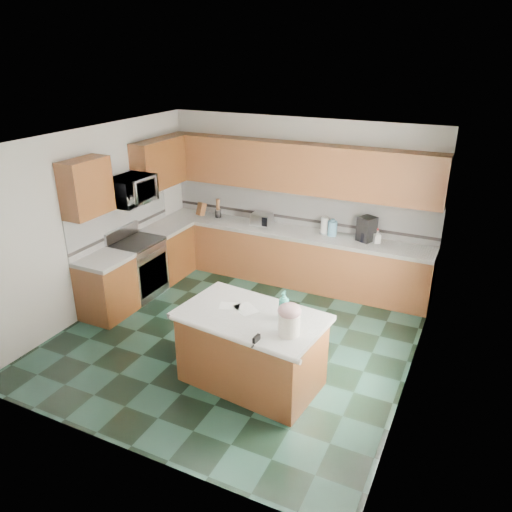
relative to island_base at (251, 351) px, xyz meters
The scene contains 52 objects.
floor 1.09m from the island_base, 129.06° to the left, with size 4.60×4.60×0.00m, color black.
ceiling 2.48m from the island_base, 129.06° to the left, with size 4.60×4.60×0.00m, color white.
wall_back 3.30m from the island_base, 101.54° to the left, with size 4.60×0.04×2.70m, color silver.
wall_front 1.90m from the island_base, 112.35° to the right, with size 4.60×0.04×2.70m, color silver.
wall_left 3.19m from the island_base, 165.20° to the left, with size 0.04×4.60×2.70m, color silver.
wall_right 2.07m from the island_base, 24.82° to the left, with size 0.04×4.60×2.70m, color silver.
back_base_cab 2.85m from the island_base, 102.83° to the left, with size 4.60×0.60×0.86m, color #321807.
back_countertop 2.89m from the island_base, 102.83° to the left, with size 4.60×0.64×0.06m, color white.
back_upper_cab 3.34m from the island_base, 102.25° to the left, with size 4.60×0.33×0.78m, color #321807.
back_backsplash 3.23m from the island_base, 101.66° to the left, with size 4.60×0.02×0.63m, color silver.
back_accent_band 3.19m from the island_base, 101.68° to the left, with size 4.60×0.01×0.05m, color black.
left_base_cab_rear 3.35m from the island_base, 141.83° to the left, with size 0.60×0.82×0.86m, color #321807.
left_counter_rear 3.38m from the island_base, 141.83° to the left, with size 0.64×0.82×0.06m, color white.
left_base_cab_front 2.69m from the island_base, 168.41° to the left, with size 0.60×0.72×0.86m, color #321807.
left_counter_front 2.73m from the island_base, 168.41° to the left, with size 0.64×0.72×0.06m, color white.
left_backsplash 3.31m from the island_base, 155.52° to the left, with size 0.02×2.30×0.63m, color silver.
left_accent_band 3.26m from the island_base, 155.47° to the left, with size 0.01×2.30×0.05m, color black.
left_upper_cab_rear 3.85m from the island_base, 141.46° to the left, with size 0.33×1.09×0.78m, color #321807.
left_upper_cab_front 3.20m from the island_base, 168.96° to the left, with size 0.33×0.72×0.78m, color #321807.
range_body 2.93m from the island_base, 154.07° to the left, with size 0.60×0.76×0.88m, color #B7B7BC.
range_oven_door 2.67m from the island_base, 151.35° to the left, with size 0.02×0.68×0.55m, color black.
range_cooktop 2.97m from the island_base, 154.07° to the left, with size 0.62×0.78×0.04m, color black.
range_handle 2.67m from the island_base, 151.04° to the left, with size 0.02×0.02×0.66m, color #B7B7BC.
range_backguard 3.22m from the island_base, 156.13° to the left, with size 0.06×0.76×0.18m, color #B7B7BC.
microwave 3.20m from the island_base, 154.07° to the left, with size 0.73×0.50×0.41m, color #B7B7BC.
island_base is the anchor object (origin of this frame).
island_top 0.46m from the island_base, ahead, with size 1.65×0.99×0.06m, color white.
island_bullnose 0.67m from the island_base, 90.00° to the right, with size 0.06×0.06×1.65m, color white.
treat_jar 0.84m from the island_base, 20.50° to the right, with size 0.23×0.23×0.24m, color white.
treat_jar_lid 0.96m from the island_base, 20.50° to the right, with size 0.25×0.25×0.16m, color #CE99A0.
treat_jar_knob 1.00m from the island_base, 20.50° to the right, with size 0.03×0.03×0.08m, color tan.
treat_jar_knob_end_l 0.98m from the island_base, 22.06° to the right, with size 0.04×0.04×0.04m, color tan.
treat_jar_knob_end_r 1.03m from the island_base, 19.13° to the right, with size 0.04×0.04×0.04m, color tan.
soap_bottle_island 0.76m from the island_base, 11.76° to the left, with size 0.13×0.13×0.34m, color teal.
paper_sheet_a 0.59m from the island_base, 166.97° to the left, with size 0.24×0.18×0.00m, color white.
paper_sheet_b 0.51m from the island_base, 141.59° to the left, with size 0.29×0.21×0.00m, color white.
clamp_body 0.75m from the island_base, 58.42° to the right, with size 0.03×0.11×0.10m, color black.
clamp_handle 0.78m from the island_base, 61.77° to the right, with size 0.02×0.02×0.08m, color black.
knife_block 3.75m from the island_base, 130.08° to the left, with size 0.13×0.10×0.23m, color #472814.
utensil_crock 3.57m from the island_base, 125.70° to the left, with size 0.11×0.11×0.14m, color black.
utensil_bundle 3.60m from the island_base, 125.70° to the left, with size 0.06×0.06×0.20m, color #472814.
toaster_oven 3.13m from the island_base, 112.78° to the left, with size 0.34×0.23×0.20m, color #B7B7BC.
toaster_oven_door 3.03m from the island_base, 113.59° to the left, with size 0.30×0.01×0.16m, color black.
paper_towel 2.95m from the island_base, 91.95° to the left, with size 0.12×0.12×0.27m, color white.
paper_towel_base 2.92m from the island_base, 91.95° to the left, with size 0.18×0.18×0.01m, color #B7B7BC.
water_jug 2.91m from the island_base, 89.09° to the left, with size 0.15×0.15×0.24m, color #629FC1.
water_jug_neck 2.94m from the island_base, 89.09° to the left, with size 0.07×0.07×0.03m, color #629FC1.
coffee_maker 3.00m from the island_base, 78.39° to the left, with size 0.22×0.25×0.38m, color black.
coffee_carafe 2.92m from the island_base, 78.16° to the left, with size 0.16×0.16×0.16m, color black.
soap_bottle_back 2.99m from the island_base, 74.89° to the left, with size 0.09×0.09×0.21m, color white.
soap_back_cap 3.02m from the island_base, 74.89° to the left, with size 0.02×0.02×0.03m, color red.
window_light_proxy 2.06m from the island_base, 19.29° to the left, with size 0.02×1.40×1.10m, color white.
Camera 1 is at (2.81, -5.20, 3.72)m, focal length 35.00 mm.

